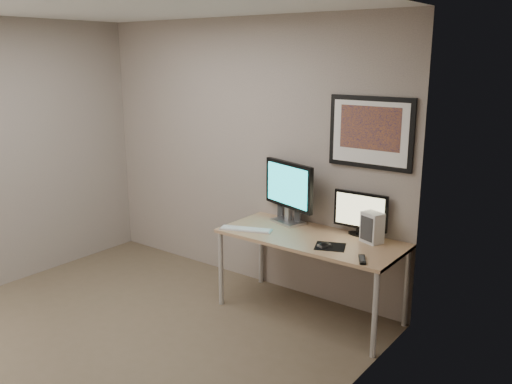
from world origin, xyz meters
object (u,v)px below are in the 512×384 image
at_px(desk, 311,244).
at_px(speaker_right, 298,214).
at_px(monitor_large, 289,190).
at_px(fan_unit, 372,228).
at_px(framed_art, 371,133).
at_px(speaker_left, 281,210).
at_px(keyboard, 246,229).
at_px(monitor_tv, 360,213).

relative_size(desk, speaker_right, 9.15).
xyz_separation_m(monitor_large, fan_unit, (0.86, -0.04, -0.19)).
relative_size(framed_art, speaker_left, 4.61).
distance_m(framed_art, speaker_right, 1.04).
height_order(desk, fan_unit, fan_unit).
distance_m(framed_art, monitor_large, 0.93).
relative_size(framed_art, keyboard, 1.61).
height_order(monitor_large, speaker_left, monitor_large).
bearing_deg(desk, fan_unit, 20.32).
distance_m(desk, speaker_left, 0.61).
xyz_separation_m(framed_art, speaker_right, (-0.66, -0.06, -0.80)).
xyz_separation_m(monitor_tv, fan_unit, (0.16, -0.10, -0.08)).
xyz_separation_m(framed_art, fan_unit, (0.13, -0.15, -0.76)).
distance_m(desk, framed_art, 1.07).
xyz_separation_m(framed_art, speaker_left, (-0.87, -0.04, -0.81)).
distance_m(monitor_tv, speaker_left, 0.84).
relative_size(speaker_right, keyboard, 0.38).
bearing_deg(speaker_right, keyboard, -139.34).
height_order(keyboard, fan_unit, fan_unit).
distance_m(monitor_large, keyboard, 0.54).
xyz_separation_m(speaker_right, keyboard, (-0.25, -0.47, -0.08)).
xyz_separation_m(speaker_left, speaker_right, (0.21, -0.02, 0.01)).
distance_m(monitor_large, fan_unit, 0.88).
distance_m(framed_art, monitor_tv, 0.69).
height_order(desk, keyboard, keyboard).
distance_m(speaker_left, speaker_right, 0.21).
distance_m(desk, fan_unit, 0.55).
bearing_deg(monitor_tv, framed_art, 54.38).
bearing_deg(framed_art, speaker_right, -174.84).
bearing_deg(monitor_large, speaker_left, 167.63).
height_order(monitor_large, keyboard, monitor_large).
relative_size(desk, monitor_tv, 3.28).
bearing_deg(framed_art, desk, -136.54).
bearing_deg(speaker_left, fan_unit, -30.17).
relative_size(monitor_large, speaker_right, 3.51).
relative_size(framed_art, monitor_large, 1.22).
xyz_separation_m(speaker_right, fan_unit, (0.79, -0.09, 0.04)).
bearing_deg(monitor_large, fan_unit, 14.94).
bearing_deg(framed_art, monitor_large, -170.89).
xyz_separation_m(speaker_left, fan_unit, (1.00, -0.12, 0.05)).
relative_size(speaker_left, fan_unit, 0.63).
bearing_deg(speaker_right, monitor_large, -162.15).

